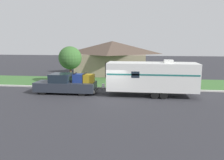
{
  "coord_description": "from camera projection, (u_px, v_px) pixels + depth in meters",
  "views": [
    {
      "loc": [
        2.39,
        -18.65,
        4.94
      ],
      "look_at": [
        -0.13,
        1.33,
        1.4
      ],
      "focal_mm": 35.0,
      "sensor_mm": 36.0,
      "label": 1
    }
  ],
  "objects": [
    {
      "name": "curb_strip",
      "position": [
        116.0,
        88.0,
        23.02
      ],
      "size": [
        80.0,
        0.3,
        0.14
      ],
      "color": "beige",
      "rests_on": "ground_plane"
    },
    {
      "name": "travel_trailer",
      "position": [
        152.0,
        77.0,
        19.92
      ],
      "size": [
        9.06,
        2.44,
        3.35
      ],
      "color": "black",
      "rests_on": "ground_plane"
    },
    {
      "name": "mailbox",
      "position": [
        177.0,
        80.0,
        23.09
      ],
      "size": [
        0.48,
        0.2,
        1.24
      ],
      "color": "brown",
      "rests_on": "ground_plane"
    },
    {
      "name": "tree_in_yard",
      "position": [
        70.0,
        58.0,
        25.7
      ],
      "size": [
        2.71,
        2.71,
        4.42
      ],
      "color": "brown",
      "rests_on": "ground_plane"
    },
    {
      "name": "lawn_strip",
      "position": [
        119.0,
        83.0,
        26.6
      ],
      "size": [
        80.0,
        7.0,
        0.03
      ],
      "color": "#3D6B33",
      "rests_on": "ground_plane"
    },
    {
      "name": "ground_plane",
      "position": [
        112.0,
        98.0,
        19.37
      ],
      "size": [
        120.0,
        120.0,
        0.0
      ],
      "primitive_type": "plane",
      "color": "#2D2D33"
    },
    {
      "name": "pickup_truck",
      "position": [
        66.0,
        84.0,
        21.08
      ],
      "size": [
        5.93,
        2.04,
        2.03
      ],
      "color": "black",
      "rests_on": "ground_plane"
    },
    {
      "name": "house_across_street",
      "position": [
        112.0,
        57.0,
        33.6
      ],
      "size": [
        10.81,
        8.33,
        5.03
      ],
      "color": "gray",
      "rests_on": "ground_plane"
    }
  ]
}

